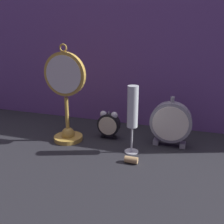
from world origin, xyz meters
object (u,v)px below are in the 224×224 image
Objects in this scene: pocket_watch_on_stand at (66,99)px; champagne_flute at (132,112)px; alarm_clock_twin_bell at (109,123)px; wine_cork at (131,160)px; mantel_clock_silver at (171,123)px.

champagne_flute is at bearing -5.22° from pocket_watch_on_stand.
wine_cork is at bearing -51.49° from alarm_clock_twin_bell.
wine_cork is (0.02, -0.08, -0.14)m from champagne_flute.
pocket_watch_on_stand is at bearing 174.78° from champagne_flute.
alarm_clock_twin_bell is 0.59× the size of mantel_clock_silver.
wine_cork is (0.13, -0.17, -0.05)m from alarm_clock_twin_bell.
mantel_clock_silver is at bearing 0.59° from alarm_clock_twin_bell.
alarm_clock_twin_bell is at bearing 141.66° from champagne_flute.
pocket_watch_on_stand is 3.30× the size of alarm_clock_twin_bell.
pocket_watch_on_stand reaches higher than champagne_flute.
alarm_clock_twin_bell reaches higher than wine_cork.
mantel_clock_silver is at bearing 58.64° from wine_cork.
pocket_watch_on_stand is at bearing -169.61° from mantel_clock_silver.
mantel_clock_silver reaches higher than wine_cork.
wine_cork is at bearing -76.95° from champagne_flute.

